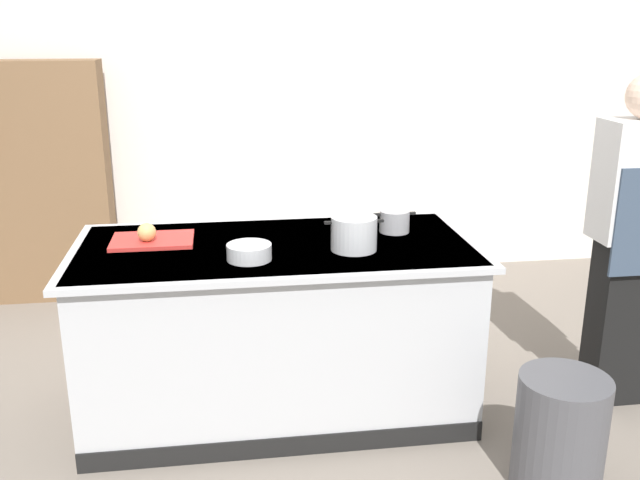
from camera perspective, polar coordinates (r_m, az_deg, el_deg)
ground_plane at (r=3.83m, az=-3.38°, el=-13.30°), size 10.00×10.00×0.00m
back_wall at (r=5.41m, az=-5.59°, el=12.53°), size 6.40×0.12×3.00m
counter_island at (r=3.61m, az=-3.51°, el=-6.95°), size 1.98×0.98×0.90m
cutting_board at (r=3.58m, az=-13.46°, el=-0.04°), size 0.40×0.28×0.02m
onion at (r=3.53m, az=-13.91°, el=0.62°), size 0.09×0.09×0.09m
stock_pot at (r=3.35m, az=2.77°, el=0.55°), size 0.29×0.22×0.16m
sauce_pan at (r=3.66m, az=6.08°, el=1.53°), size 0.22×0.16×0.11m
mixing_bowl at (r=3.24m, az=-5.78°, el=-0.97°), size 0.21×0.21×0.07m
trash_bin at (r=3.28m, az=18.92°, el=-14.66°), size 0.39×0.39×0.53m
person_chef at (r=3.87m, az=23.93°, el=0.28°), size 0.38×0.25×1.72m
bookshelf at (r=5.37m, az=-22.56°, el=4.25°), size 1.10×0.31×1.70m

